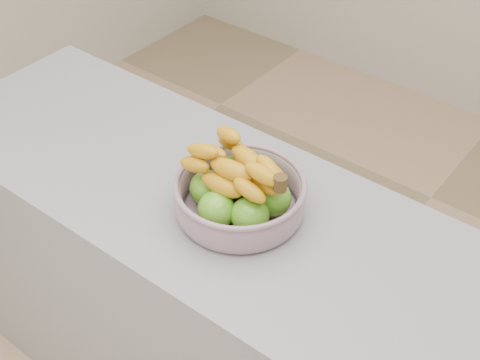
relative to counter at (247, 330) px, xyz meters
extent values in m
cube|color=gray|center=(0.00, 0.00, 0.00)|extent=(2.00, 0.60, 0.90)
cylinder|color=#A6AFC7|center=(-0.03, 0.00, 0.46)|extent=(0.27, 0.27, 0.01)
torus|color=#A6AFC7|center=(-0.03, 0.00, 0.54)|extent=(0.32, 0.32, 0.01)
sphere|color=#47971A|center=(-0.03, -0.08, 0.51)|extent=(0.09, 0.09, 0.09)
sphere|color=#47971A|center=(0.04, -0.05, 0.51)|extent=(0.09, 0.09, 0.09)
sphere|color=#47971A|center=(0.05, 0.03, 0.51)|extent=(0.09, 0.09, 0.09)
sphere|color=#47971A|center=(-0.02, 0.08, 0.51)|extent=(0.09, 0.09, 0.09)
sphere|color=#47971A|center=(-0.09, 0.05, 0.51)|extent=(0.09, 0.09, 0.09)
sphere|color=#47971A|center=(-0.10, -0.03, 0.51)|extent=(0.09, 0.09, 0.09)
ellipsoid|color=yellow|center=(-0.04, -0.05, 0.56)|extent=(0.20, 0.05, 0.05)
ellipsoid|color=yellow|center=(-0.04, 0.00, 0.56)|extent=(0.21, 0.06, 0.05)
ellipsoid|color=yellow|center=(-0.03, 0.05, 0.56)|extent=(0.21, 0.09, 0.05)
ellipsoid|color=yellow|center=(-0.03, -0.03, 0.60)|extent=(0.21, 0.07, 0.05)
ellipsoid|color=yellow|center=(-0.02, 0.03, 0.60)|extent=(0.21, 0.10, 0.05)
cylinder|color=#443216|center=(0.10, -0.01, 0.61)|extent=(0.03, 0.03, 0.04)
camera|label=1|loc=(0.72, -0.95, 1.56)|focal=50.00mm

